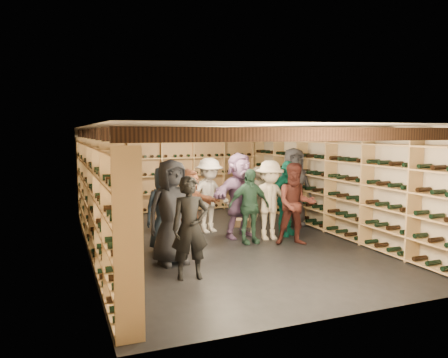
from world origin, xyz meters
name	(u,v)px	position (x,y,z in m)	size (l,w,h in m)	color
ground	(225,242)	(0.00, 0.00, 0.00)	(8.00, 8.00, 0.00)	black
walls	(225,185)	(0.00, 0.00, 1.20)	(5.52, 8.02, 2.40)	#C4B199
ceiling	(225,127)	(0.00, 0.00, 2.40)	(5.50, 8.00, 0.01)	beige
ceiling_joists	(225,133)	(0.00, 0.00, 2.26)	(5.40, 7.12, 0.18)	black
wine_rack_left	(97,198)	(-2.57, 0.00, 1.08)	(0.32, 7.50, 2.15)	tan
wine_rack_right	(330,185)	(2.57, 0.00, 1.08)	(0.32, 7.50, 2.15)	tan
wine_rack_back	(177,174)	(0.00, 3.83, 1.07)	(4.70, 0.30, 2.15)	tan
crate_stack_left	(166,215)	(-0.86, 1.65, 0.34)	(0.59, 0.50, 0.68)	#A27A55
crate_stack_right	(175,221)	(-0.64, 1.71, 0.17)	(0.53, 0.37, 0.34)	#A27A55
crate_loose	(241,223)	(0.91, 1.30, 0.09)	(0.50, 0.33, 0.17)	#A27A55
person_0	(172,212)	(-1.42, -1.08, 0.91)	(0.89, 0.58, 1.83)	black
person_1	(190,228)	(-1.35, -1.94, 0.81)	(0.59, 0.39, 1.62)	black
person_3	(270,200)	(0.96, -0.13, 0.85)	(1.09, 0.63, 1.69)	beige
person_4	(286,198)	(1.47, 0.07, 0.83)	(0.97, 0.41, 1.66)	#106F5A
person_5	(189,206)	(-0.74, 0.13, 0.78)	(1.44, 0.46, 1.55)	brown
person_6	(165,209)	(-1.33, -0.22, 0.82)	(0.81, 0.52, 1.65)	#22334B
person_7	(259,200)	(0.98, 0.44, 0.76)	(0.55, 0.36, 1.52)	gray
person_8	(296,204)	(1.24, -0.74, 0.84)	(0.81, 0.63, 1.67)	#411B16
person_9	(209,195)	(-0.03, 0.95, 0.85)	(1.10, 0.63, 1.71)	#B5ABA4
person_10	(249,206)	(0.42, -0.26, 0.77)	(0.90, 0.38, 1.54)	#284C39
person_11	(239,195)	(0.45, 0.30, 0.92)	(1.71, 0.55, 1.85)	slate
person_12	(293,187)	(2.18, 0.98, 0.95)	(0.93, 0.61, 1.91)	#323036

